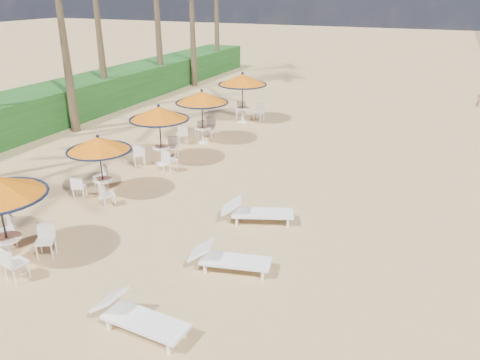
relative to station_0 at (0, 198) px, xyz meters
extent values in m
plane|color=tan|center=(4.64, 0.20, -1.79)|extent=(160.00, 160.00, 0.00)
cube|color=#194716|center=(-8.86, 11.20, -0.89)|extent=(3.00, 40.00, 1.80)
cylinder|color=black|center=(-0.04, -0.03, -0.62)|extent=(0.05, 0.05, 2.34)
cylinder|color=white|center=(-0.04, -0.03, -1.10)|extent=(0.71, 0.71, 0.04)
cylinder|color=white|center=(-0.04, -0.03, -1.43)|extent=(0.08, 0.08, 0.71)
cylinder|color=black|center=(-0.47, 4.17, -0.75)|extent=(0.04, 0.04, 2.07)
cone|color=#D06312|center=(-0.47, 4.17, 0.06)|extent=(2.07, 2.07, 0.45)
torus|color=black|center=(-0.47, 4.17, -0.15)|extent=(2.07, 2.07, 0.06)
sphere|color=black|center=(-0.47, 4.17, 0.32)|extent=(0.11, 0.11, 0.11)
cylinder|color=white|center=(-0.47, 4.17, -1.18)|extent=(0.63, 0.63, 0.04)
cylinder|color=white|center=(-0.47, 4.17, -1.47)|extent=(0.07, 0.07, 0.63)
cylinder|color=black|center=(-0.42, 7.63, -0.64)|extent=(0.05, 0.05, 2.30)
cone|color=#D06312|center=(-0.42, 7.63, 0.26)|extent=(2.30, 2.30, 0.50)
torus|color=black|center=(-0.42, 7.63, 0.03)|extent=(2.30, 2.30, 0.07)
sphere|color=black|center=(-0.42, 7.63, 0.55)|extent=(0.12, 0.12, 0.12)
cylinder|color=white|center=(-0.42, 7.63, -1.11)|extent=(0.70, 0.70, 0.04)
cylinder|color=white|center=(-0.42, 7.63, -1.44)|extent=(0.08, 0.08, 0.70)
cylinder|color=black|center=(-0.20, 10.68, -0.63)|extent=(0.05, 0.05, 2.32)
cone|color=#D06312|center=(-0.20, 10.68, 0.28)|extent=(2.32, 2.32, 0.50)
torus|color=black|center=(-0.20, 10.68, 0.04)|extent=(2.32, 2.32, 0.07)
sphere|color=black|center=(-0.20, 10.68, 0.57)|extent=(0.12, 0.12, 0.12)
cylinder|color=white|center=(-0.20, 10.68, -1.10)|extent=(0.71, 0.71, 0.04)
cylinder|color=white|center=(-0.20, 10.68, -1.44)|extent=(0.08, 0.08, 0.71)
cylinder|color=black|center=(0.03, 14.58, -0.56)|extent=(0.05, 0.05, 2.46)
cone|color=#D06312|center=(0.03, 14.58, 0.41)|extent=(2.46, 2.46, 0.54)
torus|color=black|center=(0.03, 14.58, 0.16)|extent=(2.47, 2.47, 0.08)
sphere|color=black|center=(0.03, 14.58, 0.72)|extent=(0.13, 0.13, 0.13)
cylinder|color=white|center=(0.03, 14.58, -1.06)|extent=(0.75, 0.75, 0.04)
cylinder|color=white|center=(0.03, 14.58, -1.41)|extent=(0.09, 0.09, 0.75)
cube|color=white|center=(4.61, -0.89, -1.49)|extent=(1.83, 0.76, 0.07)
cube|color=white|center=(3.72, -0.83, -1.26)|extent=(0.64, 0.69, 0.45)
cube|color=white|center=(4.61, -0.89, -1.66)|extent=(0.06, 0.06, 0.25)
cube|color=white|center=(5.33, 1.89, -1.51)|extent=(1.81, 0.99, 0.07)
cube|color=white|center=(4.50, 1.70, -1.28)|extent=(0.70, 0.74, 0.43)
cube|color=white|center=(5.33, 1.89, -1.67)|extent=(0.06, 0.06, 0.24)
cube|color=white|center=(5.01, 4.56, -1.49)|extent=(1.92, 1.25, 0.07)
cube|color=white|center=(4.16, 4.25, -1.26)|extent=(0.80, 0.83, 0.45)
cube|color=white|center=(5.01, 4.56, -1.66)|extent=(0.06, 0.06, 0.26)
cone|color=brown|center=(-6.74, 9.87, 2.63)|extent=(0.44, 0.44, 8.83)
cone|color=brown|center=(-7.99, 13.81, 2.19)|extent=(0.44, 0.44, 7.95)
cone|color=brown|center=(-7.01, 22.26, 2.92)|extent=(0.44, 0.44, 9.42)
cone|color=brown|center=(-7.66, 27.31, 2.41)|extent=(0.44, 0.44, 8.40)
imported|color=#8A5D46|center=(11.28, 23.00, -1.38)|extent=(0.24, 0.33, 0.83)
camera|label=1|loc=(9.36, -7.02, 4.66)|focal=35.00mm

